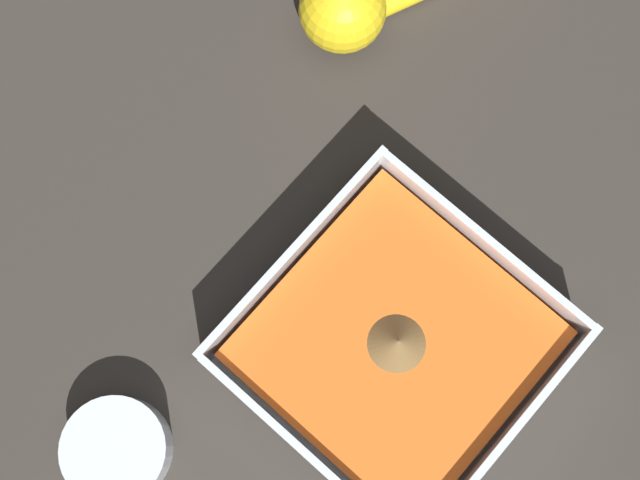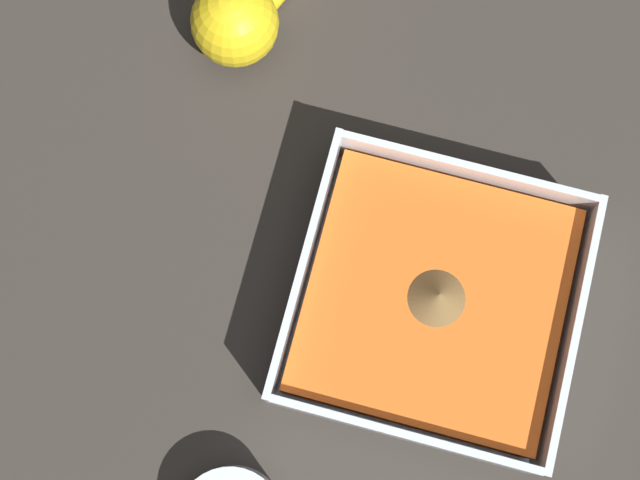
% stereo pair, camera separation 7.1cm
% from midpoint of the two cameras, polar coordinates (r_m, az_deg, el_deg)
% --- Properties ---
extents(ground_plane, '(4.00, 4.00, 0.00)m').
position_cam_midpoint_polar(ground_plane, '(0.73, 0.76, -3.99)').
color(ground_plane, '#332D28').
extents(square_dish, '(0.22, 0.22, 0.06)m').
position_cam_midpoint_polar(square_dish, '(0.71, 4.47, -4.70)').
color(square_dish, silver).
rests_on(square_dish, ground_plane).
extents(lemon_squeezer, '(0.21, 0.12, 0.07)m').
position_cam_midpoint_polar(lemon_squeezer, '(0.78, -7.30, 13.83)').
color(lemon_squeezer, yellow).
rests_on(lemon_squeezer, ground_plane).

